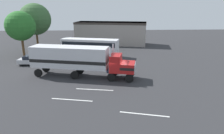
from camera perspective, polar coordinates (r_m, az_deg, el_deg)
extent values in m
plane|color=#2D2D30|center=(26.33, 1.37, -3.43)|extent=(120.00, 120.00, 0.00)
cube|color=silver|center=(23.02, -5.11, -6.56)|extent=(4.36, 0.94, 0.01)
cube|color=silver|center=(20.95, -11.59, -9.33)|extent=(4.34, 1.05, 0.01)
cube|color=silver|center=(18.22, 9.35, -13.43)|extent=(4.30, 1.27, 0.01)
cube|color=#B21919|center=(25.68, 4.62, -0.02)|extent=(2.31, 2.84, 1.20)
cube|color=#B21919|center=(25.72, 1.09, 1.22)|extent=(1.92, 2.75, 2.20)
cube|color=silver|center=(25.62, 6.71, -0.12)|extent=(0.55, 2.06, 1.08)
cube|color=black|center=(25.66, 4.62, 0.11)|extent=(2.32, 2.88, 0.36)
cylinder|color=silver|center=(26.70, 0.29, 3.15)|extent=(0.18, 0.18, 3.40)
cylinder|color=silver|center=(24.60, -0.55, 1.95)|extent=(0.18, 0.18, 3.40)
cube|color=silver|center=(27.24, -12.24, 2.92)|extent=(10.82, 4.89, 2.80)
cube|color=black|center=(27.34, -12.18, 2.07)|extent=(10.82, 4.93, 0.44)
cylinder|color=silver|center=(27.25, 2.37, -0.62)|extent=(1.41, 0.92, 0.64)
cylinder|color=black|center=(27.05, 5.41, -1.71)|extent=(1.14, 0.54, 1.10)
cylinder|color=black|center=(24.98, 5.01, -3.30)|extent=(1.14, 0.54, 1.10)
cylinder|color=black|center=(27.30, 0.60, -1.46)|extent=(1.14, 0.54, 1.10)
cylinder|color=black|center=(25.25, -0.20, -3.01)|extent=(1.14, 0.54, 1.10)
cylinder|color=black|center=(28.47, -9.29, -0.91)|extent=(1.14, 0.54, 1.10)
cylinder|color=black|center=(26.51, -10.81, -2.33)|extent=(1.14, 0.54, 1.10)
cylinder|color=black|center=(30.55, -18.64, -0.36)|extent=(1.14, 0.54, 1.10)
cylinder|color=black|center=(28.74, -20.67, -1.64)|extent=(1.14, 0.54, 1.10)
cylinder|color=#2D3347|center=(28.57, -1.17, -0.92)|extent=(0.18, 0.18, 0.82)
cylinder|color=#2D3347|center=(28.55, -1.46, -0.94)|extent=(0.18, 0.18, 0.82)
cylinder|color=#A5728C|center=(28.35, -1.32, 0.42)|extent=(0.34, 0.34, 0.58)
sphere|color=tan|center=(28.24, -1.33, 1.21)|extent=(0.23, 0.23, 0.23)
cube|color=black|center=(28.53, -1.38, 0.59)|extent=(0.28, 0.19, 0.36)
cube|color=silver|center=(38.40, -6.42, 5.97)|extent=(11.29, 5.29, 2.90)
cube|color=black|center=(38.30, -6.45, 6.82)|extent=(10.66, 5.16, 0.90)
cylinder|color=black|center=(38.72, -0.04, 3.97)|extent=(1.04, 0.53, 1.00)
cylinder|color=black|center=(36.58, -0.76, 3.21)|extent=(1.04, 0.53, 1.00)
cylinder|color=black|center=(40.99, -10.81, 4.40)|extent=(1.04, 0.53, 1.00)
cylinder|color=black|center=(38.97, -12.05, 3.68)|extent=(1.04, 0.53, 1.00)
cube|color=#B7B7BC|center=(35.15, -22.23, 1.65)|extent=(4.50, 2.06, 0.70)
cube|color=#1E232D|center=(35.08, -22.64, 2.63)|extent=(2.20, 1.78, 0.55)
cylinder|color=black|center=(35.40, -19.46, 1.46)|extent=(0.65, 0.26, 0.64)
cylinder|color=black|center=(33.99, -20.31, 0.76)|extent=(0.65, 0.26, 0.64)
cylinder|color=black|center=(36.52, -23.89, 1.42)|extent=(0.65, 0.26, 0.64)
cylinder|color=black|center=(35.15, -24.89, 0.74)|extent=(0.65, 0.26, 0.64)
cylinder|color=brown|center=(47.02, -20.90, 7.29)|extent=(0.44, 0.44, 4.42)
sphere|color=#375E33|center=(46.57, -21.49, 12.82)|extent=(6.73, 6.73, 6.73)
cylinder|color=brown|center=(40.84, -24.45, 5.32)|extent=(0.44, 0.44, 4.05)
sphere|color=#286A27|center=(40.34, -25.13, 10.76)|extent=(5.40, 5.40, 5.40)
cube|color=#9E938C|center=(51.43, -0.32, 9.83)|extent=(18.73, 9.85, 5.69)
cube|color=#3F3833|center=(51.18, -0.33, 12.71)|extent=(18.85, 9.97, 0.50)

